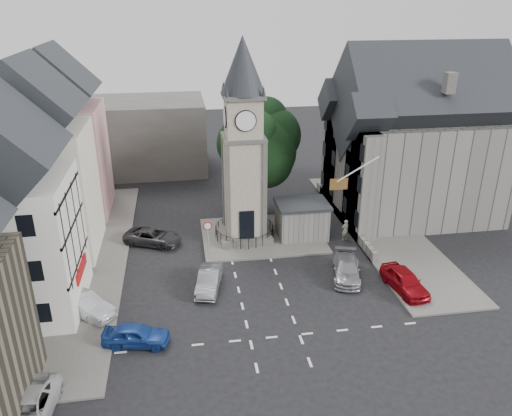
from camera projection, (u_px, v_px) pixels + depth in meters
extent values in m
plane|color=black|center=(260.00, 288.00, 34.83)|extent=(120.00, 120.00, 0.00)
cube|color=#595651|center=(88.00, 259.00, 38.46)|extent=(6.00, 30.00, 0.14)
cube|color=#595651|center=(380.00, 227.00, 43.79)|extent=(6.00, 26.00, 0.14)
cube|color=#595651|center=(262.00, 235.00, 42.28)|extent=(10.00, 8.00, 0.16)
cube|color=silver|center=(275.00, 337.00, 29.83)|extent=(20.00, 8.00, 0.01)
cube|color=#4C4944|center=(244.00, 234.00, 41.96)|extent=(4.20, 4.20, 0.70)
torus|color=black|center=(244.00, 226.00, 41.67)|extent=(4.86, 4.86, 0.06)
cube|color=gray|center=(244.00, 185.00, 40.25)|extent=(3.00, 3.00, 8.00)
cube|color=black|center=(247.00, 224.00, 40.03)|extent=(1.20, 0.25, 2.40)
cube|color=#4C4944|center=(243.00, 137.00, 38.68)|extent=(3.30, 3.30, 0.25)
cube|color=gray|center=(243.00, 117.00, 38.05)|extent=(2.70, 2.70, 3.20)
cylinder|color=white|center=(246.00, 121.00, 36.78)|extent=(1.50, 0.12, 1.50)
cube|color=#4C4944|center=(243.00, 96.00, 37.42)|extent=(3.10, 3.10, 0.30)
cone|color=black|center=(243.00, 65.00, 36.54)|extent=(3.40, 3.40, 4.20)
cube|color=#65625D|center=(302.00, 221.00, 41.78)|extent=(4.00, 3.00, 2.80)
cube|color=black|center=(302.00, 204.00, 41.17)|extent=(4.30, 3.30, 0.25)
cylinder|color=black|center=(258.00, 191.00, 46.06)|extent=(0.70, 0.70, 4.40)
cylinder|color=black|center=(208.00, 240.00, 38.88)|extent=(0.10, 0.10, 2.50)
cone|color=#A50C0C|center=(208.00, 226.00, 38.30)|extent=(0.70, 0.06, 0.70)
cone|color=white|center=(208.00, 226.00, 38.28)|extent=(0.54, 0.04, 0.54)
cube|color=#CE8D8F|center=(63.00, 161.00, 45.18)|extent=(7.50, 7.00, 10.00)
cube|color=beige|center=(42.00, 193.00, 37.91)|extent=(7.50, 7.00, 10.00)
cube|color=silver|center=(13.00, 247.00, 30.84)|extent=(7.50, 7.00, 9.00)
cube|color=#4C4944|center=(117.00, 136.00, 56.98)|extent=(20.00, 10.00, 8.00)
cube|color=#65625D|center=(414.00, 166.00, 45.35)|extent=(14.00, 10.00, 9.00)
cube|color=#65625D|center=(362.00, 183.00, 41.28)|extent=(1.60, 4.40, 9.00)
cube|color=#65625D|center=(336.00, 158.00, 47.64)|extent=(1.60, 4.40, 9.00)
cube|color=#65625D|center=(342.00, 216.00, 45.06)|extent=(0.40, 16.00, 0.90)
cylinder|color=white|center=(358.00, 169.00, 36.86)|extent=(3.17, 0.10, 1.89)
plane|color=#B21414|center=(339.00, 184.00, 37.09)|extent=(1.40, 0.00, 1.40)
imported|color=navy|center=(136.00, 335.00, 28.97)|extent=(4.10, 2.24, 1.32)
imported|color=#B4B7BD|center=(85.00, 305.00, 31.70)|extent=(4.19, 3.82, 1.39)
imported|color=#2D2D30|center=(153.00, 237.00, 40.76)|extent=(5.16, 3.80, 1.30)
imported|color=gray|center=(209.00, 280.00, 34.52)|extent=(2.26, 4.29, 1.35)
imported|color=gray|center=(346.00, 269.00, 35.94)|extent=(3.04, 4.94, 1.34)
imported|color=maroon|center=(405.00, 281.00, 34.29)|extent=(2.34, 4.61, 1.51)
imported|color=beige|center=(27.00, 411.00, 23.64)|extent=(2.64, 4.98, 1.33)
imported|color=#A59F88|center=(345.00, 230.00, 41.37)|extent=(0.75, 0.59, 1.82)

